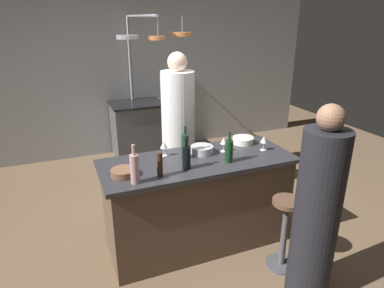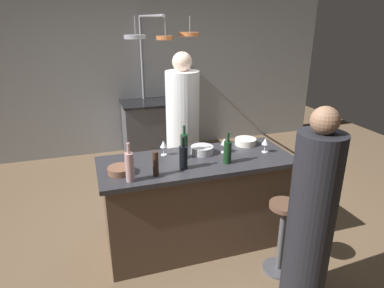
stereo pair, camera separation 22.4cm
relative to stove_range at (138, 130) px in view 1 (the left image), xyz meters
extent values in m
plane|color=brown|center=(0.00, -2.45, -0.45)|extent=(9.00, 9.00, 0.00)
cube|color=#9EA3A8|center=(0.00, 0.40, 0.85)|extent=(6.40, 0.16, 2.60)
cube|color=brown|center=(0.00, -2.45, -0.02)|extent=(1.72, 0.66, 0.86)
cube|color=#2D2D33|center=(0.00, -2.45, 0.43)|extent=(1.80, 0.72, 0.04)
cube|color=#47474C|center=(0.00, 0.00, -0.02)|extent=(0.76, 0.60, 0.86)
cube|color=black|center=(0.00, 0.00, 0.43)|extent=(0.80, 0.64, 0.03)
cylinder|color=white|center=(0.11, -1.60, 0.35)|extent=(0.38, 0.38, 1.59)
sphere|color=beige|center=(0.11, -1.60, 1.24)|extent=(0.22, 0.22, 0.22)
cylinder|color=#4C4C51|center=(0.57, -3.07, -0.43)|extent=(0.28, 0.28, 0.02)
cylinder|color=#4C4C51|center=(0.57, -3.07, -0.11)|extent=(0.06, 0.06, 0.62)
cylinder|color=brown|center=(0.57, -3.07, 0.21)|extent=(0.26, 0.26, 0.04)
cylinder|color=black|center=(0.55, -3.42, 0.26)|extent=(0.34, 0.34, 1.41)
sphere|color=#8C664C|center=(0.55, -3.42, 1.05)|extent=(0.19, 0.19, 0.19)
cylinder|color=gray|center=(0.00, 0.25, 0.63)|extent=(0.04, 0.04, 2.15)
cylinder|color=gray|center=(0.00, -0.52, 1.70)|extent=(0.04, 1.54, 0.04)
cylinder|color=gray|center=(-0.30, -1.10, 1.48)|extent=(0.25, 0.25, 0.04)
cylinder|color=gray|center=(-0.30, -1.14, 1.59)|extent=(0.01, 0.01, 0.23)
cylinder|color=#B26638|center=(0.05, -1.10, 1.46)|extent=(0.20, 0.20, 0.04)
cylinder|color=gray|center=(0.05, -1.14, 1.58)|extent=(0.01, 0.01, 0.24)
cylinder|color=#B26638|center=(0.35, -1.11, 1.50)|extent=(0.26, 0.26, 0.04)
cylinder|color=gray|center=(0.35, -1.14, 1.60)|extent=(0.01, 0.01, 0.21)
cylinder|color=#382319|center=(-0.43, -2.66, 0.56)|extent=(0.05, 0.05, 0.21)
cylinder|color=#193D23|center=(-0.10, -2.37, 0.57)|extent=(0.07, 0.07, 0.23)
cylinder|color=#193D23|center=(-0.10, -2.37, 0.73)|extent=(0.03, 0.03, 0.08)
cylinder|color=#143319|center=(0.24, -2.60, 0.55)|extent=(0.07, 0.07, 0.20)
cylinder|color=#143319|center=(0.24, -2.60, 0.70)|extent=(0.03, 0.03, 0.08)
cylinder|color=black|center=(-0.18, -2.60, 0.56)|extent=(0.07, 0.07, 0.20)
cylinder|color=black|center=(-0.18, -2.60, 0.70)|extent=(0.03, 0.03, 0.08)
cylinder|color=#B78C8E|center=(-0.65, -2.70, 0.57)|extent=(0.07, 0.07, 0.24)
cylinder|color=#B78C8E|center=(-0.65, -2.70, 0.73)|extent=(0.03, 0.03, 0.08)
cylinder|color=silver|center=(-0.27, -2.25, 0.46)|extent=(0.06, 0.06, 0.01)
cylinder|color=silver|center=(-0.27, -2.25, 0.50)|extent=(0.01, 0.01, 0.07)
cone|color=silver|center=(-0.27, -2.25, 0.57)|extent=(0.07, 0.07, 0.06)
cylinder|color=silver|center=(0.31, -2.36, 0.46)|extent=(0.06, 0.06, 0.01)
cylinder|color=silver|center=(0.31, -2.36, 0.50)|extent=(0.01, 0.01, 0.07)
cone|color=silver|center=(0.31, -2.36, 0.57)|extent=(0.07, 0.07, 0.06)
cylinder|color=silver|center=(0.69, -2.48, 0.46)|extent=(0.06, 0.06, 0.01)
cylinder|color=silver|center=(0.69, -2.48, 0.50)|extent=(0.01, 0.01, 0.07)
cone|color=silver|center=(0.69, -2.48, 0.57)|extent=(0.07, 0.07, 0.06)
cylinder|color=#B7B7BC|center=(0.09, -2.32, 0.49)|extent=(0.22, 0.22, 0.07)
cylinder|color=brown|center=(-0.71, -2.53, 0.48)|extent=(0.21, 0.21, 0.06)
cylinder|color=silver|center=(0.60, -2.23, 0.49)|extent=(0.22, 0.22, 0.06)
camera|label=1|loc=(-1.14, -5.09, 1.68)|focal=31.66mm
camera|label=2|loc=(-0.93, -5.17, 1.68)|focal=31.66mm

